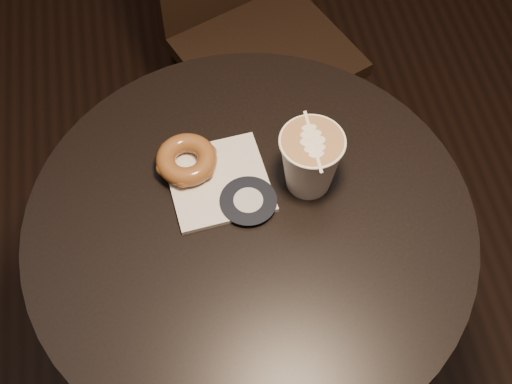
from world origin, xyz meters
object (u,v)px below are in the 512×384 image
at_px(doughnut, 187,160).
at_px(cafe_table, 251,277).
at_px(latte_cup, 310,162).
at_px(pastry_bag, 219,181).

bearing_deg(doughnut, cafe_table, -54.84).
distance_m(doughnut, latte_cup, 0.20).
relative_size(pastry_bag, doughnut, 1.57).
bearing_deg(doughnut, latte_cup, -17.79).
relative_size(cafe_table, latte_cup, 6.77).
relative_size(cafe_table, pastry_bag, 4.89).
xyz_separation_m(pastry_bag, doughnut, (-0.05, 0.04, 0.02)).
xyz_separation_m(pastry_bag, latte_cup, (0.14, -0.02, 0.05)).
height_order(doughnut, latte_cup, latte_cup).
distance_m(cafe_table, pastry_bag, 0.22).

